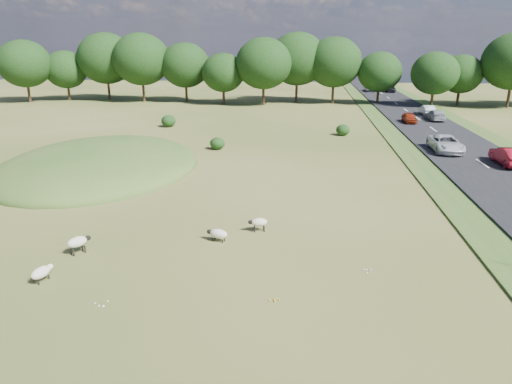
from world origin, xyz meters
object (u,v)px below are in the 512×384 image
sheep_2 (78,242)px  sheep_3 (259,222)px  car_0 (446,144)px  car_4 (389,88)px  car_6 (409,118)px  sheep_1 (218,234)px  car_3 (370,88)px  car_1 (436,115)px  car_5 (427,110)px  car_7 (509,156)px  sheep_0 (41,272)px

sheep_2 → sheep_3: (8.62, 3.72, -0.07)m
car_0 → car_4: car_0 is taller
car_0 → car_6: car_0 is taller
sheep_1 → car_3: car_3 is taller
car_0 → sheep_2: bearing=-135.2°
car_0 → car_1: bearing=78.4°
sheep_3 → car_0: (15.52, 20.25, 0.44)m
sheep_3 → car_5: car_5 is taller
car_1 → car_6: bearing=31.1°
car_3 → car_4: car_4 is taller
car_5 → car_7: (0.00, -27.51, 0.06)m
sheep_1 → car_7: size_ratio=0.27×
car_0 → car_3: (0.00, 54.96, -0.11)m
sheep_1 → car_7: car_7 is taller
car_3 → sheep_0: bearing=-106.6°
sheep_0 → sheep_1: 8.54m
sheep_0 → car_6: 49.46m
car_5 → car_4: bearing=-90.0°
sheep_2 → sheep_3: size_ratio=1.07×
sheep_0 → sheep_3: size_ratio=1.09×
sheep_2 → car_0: 34.02m
car_1 → sheep_3: bearing=63.5°
sheep_3 → car_3: car_3 is taller
car_6 → car_0: bearing=-90.0°
sheep_3 → car_5: 47.38m
sheep_1 → car_3: size_ratio=0.27×
sheep_3 → car_0: car_0 is taller
car_3 → car_6: bearing=-90.0°
sheep_1 → car_7: (21.32, 17.29, 0.57)m
sheep_3 → car_7: (19.32, 15.76, 0.46)m
car_0 → car_6: 16.21m
car_5 → car_0: bearing=80.6°
sheep_0 → car_5: bearing=-13.5°
car_3 → car_7: (3.80, -59.46, 0.12)m
car_4 → car_6: car_4 is taller
car_3 → sheep_3: bearing=-101.7°
car_4 → car_5: car_4 is taller
sheep_1 → sheep_2: 6.98m
sheep_1 → car_0: car_0 is taller
car_7 → sheep_2: bearing=34.9°
sheep_2 → car_1: bearing=4.3°
sheep_0 → sheep_2: size_ratio=1.02×
car_1 → car_7: (0.00, -22.99, 0.09)m
sheep_1 → car_4: size_ratio=0.24×
sheep_1 → sheep_3: 2.52m
sheep_1 → car_5: size_ratio=0.29×
sheep_3 → car_0: size_ratio=0.21×
sheep_2 → sheep_0: bearing=-148.3°
sheep_3 → car_4: (19.32, 74.71, 0.43)m
sheep_3 → car_3: bearing=-115.3°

